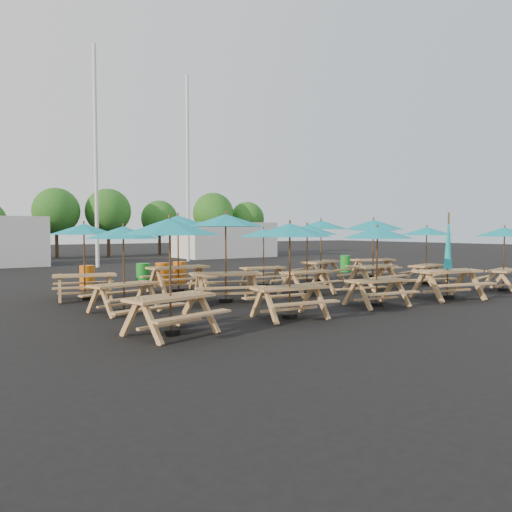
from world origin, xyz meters
TOP-DOWN VIEW (x-y plane):
  - ground at (0.00, 0.00)m, footprint 120.00×120.00m
  - picnic_unit_0 at (-6.08, -4.49)m, footprint 2.43×2.43m
  - picnic_unit_1 at (-5.93, -1.40)m, footprint 2.24×2.24m
  - picnic_unit_2 at (-6.12, 1.39)m, footprint 2.36×2.36m
  - picnic_unit_3 at (-3.05, -4.36)m, footprint 2.14×2.14m
  - picnic_unit_4 at (-2.94, -1.31)m, footprint 2.78×2.78m
  - picnic_unit_5 at (-3.07, 1.53)m, footprint 2.26×2.26m
  - picnic_unit_6 at (0.03, -4.22)m, footprint 2.10×2.10m
  - picnic_unit_7 at (0.03, -1.32)m, footprint 2.08×2.08m
  - picnic_unit_8 at (0.19, 1.30)m, footprint 2.02×2.02m
  - picnic_unit_9 at (2.84, -4.42)m, footprint 2.34×2.14m
  - picnic_unit_10 at (2.91, -1.44)m, footprint 2.35×2.35m
  - picnic_unit_11 at (3.01, 1.38)m, footprint 2.69×2.69m
  - picnic_unit_12 at (6.09, -4.30)m, footprint 2.28×2.28m
  - picnic_unit_13 at (5.75, -1.48)m, footprint 2.27×2.27m
  - picnic_unit_14 at (6.08, 1.47)m, footprint 2.57×2.57m
  - waste_bin_0 at (-5.28, 4.17)m, footprint 0.50×0.50m
  - waste_bin_1 at (-3.26, 4.14)m, footprint 0.50×0.50m
  - waste_bin_2 at (-2.55, 4.02)m, footprint 0.50×0.50m
  - waste_bin_3 at (-1.67, 4.36)m, footprint 0.50×0.50m
  - waste_bin_4 at (7.06, 4.15)m, footprint 0.50×0.50m
  - mast_0 at (-2.00, 14.00)m, footprint 0.20×0.20m
  - mast_1 at (4.50, 16.00)m, footprint 0.20×0.20m
  - event_tent_1 at (9.00, 19.00)m, footprint 7.00×4.00m
  - tree_3 at (-1.75, 24.72)m, footprint 3.36×3.36m
  - tree_4 at (1.90, 24.26)m, footprint 3.41×3.41m
  - tree_5 at (6.22, 24.67)m, footprint 2.94×2.94m
  - tree_6 at (10.23, 22.90)m, footprint 3.38×3.38m
  - tree_7 at (13.63, 22.92)m, footprint 2.95×2.95m

SIDE VIEW (x-z plane):
  - ground at x=0.00m, z-range 0.00..0.00m
  - waste_bin_0 at x=-5.28m, z-range 0.00..0.81m
  - waste_bin_1 at x=-3.26m, z-range 0.00..0.81m
  - waste_bin_2 at x=-2.55m, z-range 0.00..0.81m
  - waste_bin_3 at x=-1.67m, z-range 0.00..0.81m
  - waste_bin_4 at x=7.06m, z-range 0.00..0.81m
  - picnic_unit_9 at x=2.84m, z-range -0.23..2.33m
  - event_tent_1 at x=9.00m, z-range 0.00..2.60m
  - picnic_unit_8 at x=0.19m, z-range 0.76..2.86m
  - picnic_unit_6 at x=0.03m, z-range 0.77..2.91m
  - picnic_unit_12 at x=6.09m, z-range 0.78..2.93m
  - picnic_unit_1 at x=-5.93m, z-range 0.78..2.93m
  - picnic_unit_13 at x=5.75m, z-range 0.79..2.96m
  - picnic_unit_3 at x=-3.05m, z-range 0.80..3.02m
  - picnic_unit_7 at x=0.03m, z-range 0.80..3.02m
  - picnic_unit_2 at x=-6.12m, z-range 0.81..3.06m
  - picnic_unit_0 at x=-6.08m, z-range 0.83..3.11m
  - picnic_unit_14 at x=6.08m, z-range 0.85..3.21m
  - picnic_unit_10 at x=2.91m, z-range 0.87..3.29m
  - picnic_unit_11 at x=3.01m, z-range 0.88..3.32m
  - picnic_unit_4 at x=-2.94m, z-range 0.91..3.42m
  - picnic_unit_5 at x=-3.07m, z-range 0.92..3.46m
  - tree_5 at x=6.22m, z-range 0.75..5.20m
  - tree_7 at x=13.63m, z-range 0.75..5.23m
  - tree_3 at x=-1.75m, z-range 0.86..5.95m
  - tree_6 at x=10.23m, z-range 0.86..5.99m
  - tree_4 at x=1.90m, z-range 0.87..6.04m
  - mast_0 at x=-2.00m, z-range 0.00..12.00m
  - mast_1 at x=4.50m, z-range 0.00..12.00m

